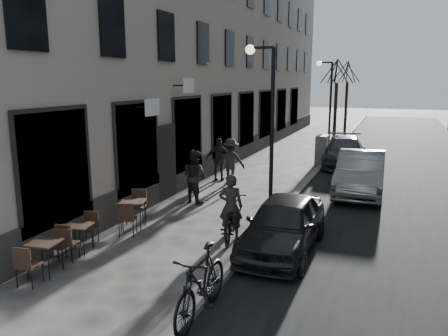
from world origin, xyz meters
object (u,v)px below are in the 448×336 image
Objects in this scene: sign_board at (60,234)px; moped at (201,284)px; streetlamp_far at (327,97)px; tree_near at (337,70)px; car_near at (284,224)px; pedestrian_far at (218,159)px; tree_far at (348,72)px; car_mid at (361,173)px; car_far at (344,151)px; streetlamp_near at (267,113)px; bistro_set_b at (79,236)px; bistro_set_c at (133,212)px; utility_cabinet at (321,150)px; bistro_set_a at (45,254)px; pedestrian_near at (194,176)px; bicycle at (231,219)px; pedestrian_mid at (230,161)px.

moped is (4.41, -1.47, 0.18)m from sign_board.
tree_near reaches higher than streetlamp_far.
moped is (-0.60, -3.52, -0.04)m from car_near.
sign_board is 0.53× the size of moped.
pedestrian_far reaches higher than car_near.
tree_far is 23.81m from car_near.
sign_board is 0.24× the size of car_mid.
car_far is (4.50, 5.06, -0.19)m from pedestrian_far.
streetlamp_near reaches higher than bistro_set_b.
bistro_set_c is (-3.21, -23.39, -4.18)m from tree_far.
utility_cabinet is at bearing -84.93° from streetlamp_far.
streetlamp_far is 2.43× the size of moped.
bistro_set_a is at bearing -120.88° from pedestrian_far.
sign_board is 8.62m from pedestrian_far.
pedestrian_far is (0.07, 9.69, 0.43)m from bistro_set_a.
sign_board is (-0.59, 1.10, 0.00)m from bistro_set_a.
car_near is at bearing -102.73° from car_mid.
tree_far is at bearing 63.24° from bistro_set_c.
streetlamp_near reaches higher than car_far.
pedestrian_near is 7.38m from moped.
tree_far is 26.13m from sign_board.
bistro_set_c is at bearing -120.04° from pedestrian_far.
utility_cabinet reaches higher than bicycle.
pedestrian_mid is at bearing -106.90° from streetlamp_far.
car_far is at bearing 89.66° from car_near.
moped is (-0.74, -15.13, -0.06)m from car_far.
bistro_set_a is at bearing 174.22° from moped.
bistro_set_a is 11.14m from car_mid.
car_near is 6.53m from car_mid.
pedestrian_near is at bearing 77.53° from sign_board.
tree_far is 1.23× the size of car_mid.
tree_far is at bearing -122.82° from pedestrian_mid.
bicycle is 0.42× the size of car_far.
pedestrian_near is at bearing 166.09° from streetlamp_near.
tree_near is at bearing 93.97° from car_near.
car_mid is (5.66, -0.14, -0.12)m from pedestrian_far.
utility_cabinet is at bearing 23.93° from pedestrian_far.
sign_board is 4.26m from bicycle.
streetlamp_near is at bearing -90.00° from streetlamp_far.
utility_cabinet is 0.72× the size of bicycle.
pedestrian_far is (0.20, 8.44, 0.46)m from bistro_set_b.
tree_near is at bearing 67.89° from bistro_set_b.
pedestrian_mid is at bearing 76.63° from bistro_set_a.
moped is (0.57, -5.97, -2.53)m from streetlamp_near.
tree_far is 3.47× the size of bistro_set_c.
moped is (3.76, -10.06, -0.25)m from pedestrian_far.
pedestrian_near is 6.11m from car_mid.
bistro_set_a is 4.57m from bicycle.
pedestrian_mid reaches higher than pedestrian_far.
car_far is (4.57, 14.75, 0.25)m from bistro_set_a.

